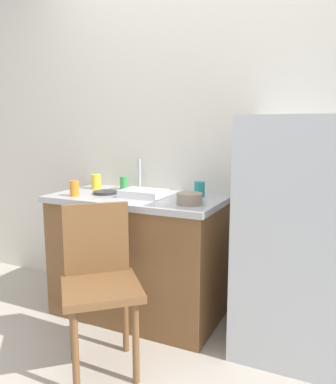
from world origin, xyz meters
TOP-DOWN VIEW (x-y plane):
  - ground_plane at (0.00, 0.00)m, footprint 8.00×8.00m
  - back_wall at (0.00, 1.00)m, footprint 4.80×0.10m
  - cabinet_base at (-0.34, 0.65)m, footprint 1.13×0.60m
  - countertop at (-0.34, 0.65)m, footprint 1.17×0.64m
  - faucet at (-0.47, 0.90)m, footprint 0.02×0.02m
  - refrigerator at (0.68, 0.65)m, footprint 0.60×0.60m
  - chair at (-0.23, 0.03)m, footprint 0.56×0.56m
  - dish_tray at (-0.28, 0.61)m, footprint 0.28×0.20m
  - terracotta_bowl at (0.08, 0.52)m, footprint 0.16×0.16m
  - hotplate at (-0.58, 0.61)m, footprint 0.17×0.17m
  - cup_green at (-0.57, 0.83)m, footprint 0.06×0.06m
  - cup_teal at (0.05, 0.80)m, footprint 0.07×0.07m
  - cup_yellow at (-0.77, 0.76)m, footprint 0.07×0.07m
  - cup_orange at (-0.72, 0.45)m, footprint 0.06×0.06m

SIDE VIEW (x-z plane):
  - ground_plane at x=0.00m, z-range 0.00..0.00m
  - cabinet_base at x=-0.34m, z-range 0.00..0.81m
  - chair at x=-0.23m, z-range 0.05..0.94m
  - refrigerator at x=0.68m, z-range 0.00..1.37m
  - countertop at x=-0.34m, z-range 0.81..0.85m
  - hotplate at x=-0.58m, z-range 0.85..0.87m
  - dish_tray at x=-0.28m, z-range 0.85..0.90m
  - terracotta_bowl at x=0.08m, z-range 0.85..0.91m
  - cup_green at x=-0.57m, z-range 0.85..0.94m
  - cup_teal at x=0.05m, z-range 0.85..0.95m
  - cup_orange at x=-0.72m, z-range 0.85..0.95m
  - cup_yellow at x=-0.77m, z-range 0.85..0.96m
  - faucet at x=-0.47m, z-range 0.85..1.07m
  - back_wall at x=0.00m, z-range 0.00..2.69m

